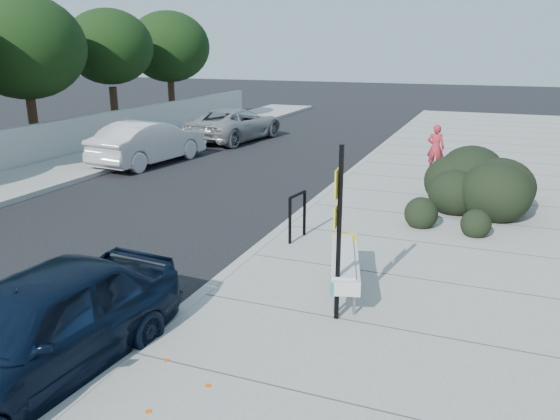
{
  "coord_description": "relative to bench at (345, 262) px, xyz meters",
  "views": [
    {
      "loc": [
        4.39,
        -7.44,
        4.21
      ],
      "look_at": [
        0.47,
        2.5,
        1.0
      ],
      "focal_mm": 35.0,
      "sensor_mm": 36.0,
      "label": 1
    }
  ],
  "objects": [
    {
      "name": "tree_far_f",
      "position": [
        -14.75,
        18.0,
        3.5
      ],
      "size": [
        4.4,
        4.4,
        6.07
      ],
      "color": "#332114",
      "rests_on": "ground"
    },
    {
      "name": "ground",
      "position": [
        -2.25,
        -1.0,
        -0.69
      ],
      "size": [
        120.0,
        120.0,
        0.0
      ],
      "primitive_type": "plane",
      "color": "black",
      "rests_on": "ground"
    },
    {
      "name": "tree_far_e",
      "position": [
        -14.75,
        13.0,
        3.49
      ],
      "size": [
        4.0,
        4.0,
        5.9
      ],
      "color": "#332114",
      "rests_on": "ground"
    },
    {
      "name": "bike_rack",
      "position": [
        -1.65,
        2.21,
        0.09
      ],
      "size": [
        0.17,
        0.71,
        1.04
      ],
      "rotation": [
        0.0,
        0.0,
        -0.16
      ],
      "color": "black",
      "rests_on": "sidewalk_near"
    },
    {
      "name": "sidewalk_far",
      "position": [
        -11.75,
        4.0,
        -0.61
      ],
      "size": [
        3.0,
        50.0,
        0.15
      ],
      "primitive_type": "cube",
      "color": "gray",
      "rests_on": "ground"
    },
    {
      "name": "suv_silver",
      "position": [
        -9.1,
        14.44,
        0.06
      ],
      "size": [
        3.17,
        5.68,
        1.5
      ],
      "primitive_type": "imported",
      "rotation": [
        0.0,
        0.0,
        3.01
      ],
      "color": "#97999C",
      "rests_on": "ground"
    },
    {
      "name": "sedan_navy",
      "position": [
        -3.05,
        -3.77,
        0.06
      ],
      "size": [
        2.08,
        4.49,
        1.49
      ],
      "primitive_type": "imported",
      "rotation": [
        0.0,
        0.0,
        -0.07
      ],
      "color": "black",
      "rests_on": "ground"
    },
    {
      "name": "sidewalk_near",
      "position": [
        3.35,
        4.0,
        -0.61
      ],
      "size": [
        11.2,
        50.0,
        0.15
      ],
      "primitive_type": "cube",
      "color": "gray",
      "rests_on": "ground"
    },
    {
      "name": "sign_post",
      "position": [
        0.14,
        -1.0,
        1.0
      ],
      "size": [
        0.11,
        0.32,
        2.73
      ],
      "rotation": [
        0.0,
        0.0,
        0.1
      ],
      "color": "black",
      "rests_on": "sidewalk_near"
    },
    {
      "name": "curb_near",
      "position": [
        -2.25,
        4.0,
        -0.6
      ],
      "size": [
        0.22,
        50.0,
        0.17
      ],
      "primitive_type": "cube",
      "color": "#9E9E99",
      "rests_on": "ground"
    },
    {
      "name": "wagon_silver",
      "position": [
        -9.75,
        8.48,
        0.11
      ],
      "size": [
        2.25,
        5.04,
        1.61
      ],
      "primitive_type": "imported",
      "rotation": [
        0.0,
        0.0,
        3.03
      ],
      "color": "silver",
      "rests_on": "ground"
    },
    {
      "name": "bench",
      "position": [
        0.0,
        0.0,
        0.0
      ],
      "size": [
        1.04,
        2.31,
        0.68
      ],
      "rotation": [
        0.0,
        0.0,
        0.27
      ],
      "color": "gray",
      "rests_on": "sidewalk_near"
    },
    {
      "name": "pedestrian",
      "position": [
        0.35,
        10.43,
        0.25
      ],
      "size": [
        0.59,
        0.4,
        1.57
      ],
      "primitive_type": "imported",
      "rotation": [
        0.0,
        0.0,
        3.1
      ],
      "color": "maroon",
      "rests_on": "sidewalk_near"
    },
    {
      "name": "tree_far_d",
      "position": [
        -14.75,
        8.0,
        3.5
      ],
      "size": [
        4.6,
        4.6,
        6.16
      ],
      "color": "#332114",
      "rests_on": "ground"
    },
    {
      "name": "curb_far",
      "position": [
        -10.25,
        4.0,
        -0.6
      ],
      "size": [
        0.22,
        50.0,
        0.17
      ],
      "primitive_type": "cube",
      "color": "#9E9E99",
      "rests_on": "ground"
    },
    {
      "name": "hedge",
      "position": [
        1.75,
        6.0,
        0.3
      ],
      "size": [
        2.78,
        4.71,
        1.67
      ],
      "primitive_type": "ellipsoid",
      "rotation": [
        0.0,
        0.0,
        0.13
      ],
      "color": "black",
      "rests_on": "sidewalk_near"
    }
  ]
}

